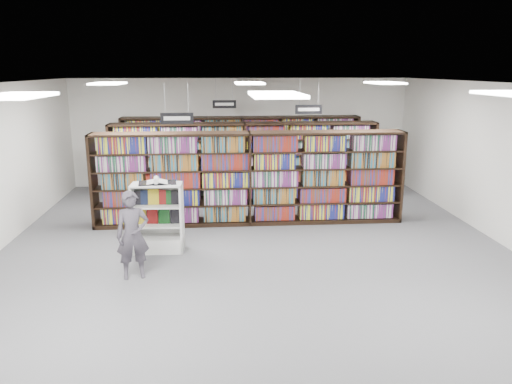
{
  "coord_description": "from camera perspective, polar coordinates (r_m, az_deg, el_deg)",
  "views": [
    {
      "loc": [
        -0.71,
        -9.01,
        3.46
      ],
      "look_at": [
        0.03,
        0.5,
        1.1
      ],
      "focal_mm": 35.0,
      "sensor_mm": 36.0,
      "label": 1
    }
  ],
  "objects": [
    {
      "name": "aisle_sign_center",
      "position": [
        14.05,
        -3.64,
        10.07
      ],
      "size": [
        0.65,
        0.02,
        0.8
      ],
      "color": "#B2B2B7",
      "rests_on": "ceiling"
    },
    {
      "name": "troffer_front_center",
      "position": [
        6.06,
        2.31,
        11.04
      ],
      "size": [
        0.6,
        1.2,
        0.04
      ],
      "primitive_type": "cube",
      "color": "white",
      "rests_on": "ceiling"
    },
    {
      "name": "open_book",
      "position": [
        9.67,
        -11.25,
        1.18
      ],
      "size": [
        0.74,
        0.48,
        0.13
      ],
      "rotation": [
        0.0,
        0.0,
        0.11
      ],
      "color": "black",
      "rests_on": "endcap_display"
    },
    {
      "name": "shopper",
      "position": [
        8.63,
        -13.92,
        -4.81
      ],
      "size": [
        0.62,
        0.48,
        1.51
      ],
      "primitive_type": "imported",
      "rotation": [
        0.0,
        0.0,
        0.25
      ],
      "color": "#45404A",
      "rests_on": "floor"
    },
    {
      "name": "troffer_front_left",
      "position": [
        6.44,
        -25.68,
        9.88
      ],
      "size": [
        0.6,
        1.2,
        0.04
      ],
      "primitive_type": "cube",
      "color": "white",
      "rests_on": "ceiling"
    },
    {
      "name": "troffer_back_center",
      "position": [
        11.04,
        -0.78,
        12.33
      ],
      "size": [
        0.6,
        1.2,
        0.04
      ],
      "primitive_type": "cube",
      "color": "white",
      "rests_on": "ceiling"
    },
    {
      "name": "floor",
      "position": [
        9.68,
        0.05,
        -7.05
      ],
      "size": [
        12.0,
        12.0,
        0.0
      ],
      "primitive_type": "plane",
      "color": "#4F4E53",
      "rests_on": "ground"
    },
    {
      "name": "bookshelf_row_far",
      "position": [
        14.93,
        -1.67,
        4.59
      ],
      "size": [
        7.0,
        0.6,
        2.1
      ],
      "color": "black",
      "rests_on": "floor"
    },
    {
      "name": "endcap_display",
      "position": [
        9.89,
        -11.06,
        -3.99
      ],
      "size": [
        0.98,
        0.51,
        1.35
      ],
      "rotation": [
        0.0,
        0.0,
        -0.03
      ],
      "color": "white",
      "rests_on": "floor"
    },
    {
      "name": "troffer_back_right",
      "position": [
        11.63,
        14.48,
        11.98
      ],
      "size": [
        0.6,
        1.2,
        0.04
      ],
      "primitive_type": "cube",
      "color": "white",
      "rests_on": "ceiling"
    },
    {
      "name": "troffer_back_left",
      "position": [
        11.25,
        -16.55,
        11.8
      ],
      "size": [
        0.6,
        1.2,
        0.04
      ],
      "primitive_type": "cube",
      "color": "white",
      "rests_on": "ceiling"
    },
    {
      "name": "wall_front",
      "position": [
        3.61,
        7.86,
        -17.25
      ],
      "size": [
        10.0,
        0.1,
        3.2
      ],
      "primitive_type": "cube",
      "color": "white",
      "rests_on": "ground"
    },
    {
      "name": "bookshelf_row_near",
      "position": [
        11.3,
        -0.75,
        1.57
      ],
      "size": [
        7.0,
        0.6,
        2.1
      ],
      "color": "black",
      "rests_on": "floor"
    },
    {
      "name": "aisle_sign_left",
      "position": [
        10.09,
        -9.02,
        8.44
      ],
      "size": [
        0.65,
        0.02,
        0.8
      ],
      "color": "#B2B2B7",
      "rests_on": "ceiling"
    },
    {
      "name": "bookshelf_row_mid",
      "position": [
        13.26,
        -1.31,
        3.41
      ],
      "size": [
        7.0,
        0.6,
        2.1
      ],
      "color": "black",
      "rests_on": "floor"
    },
    {
      "name": "aisle_sign_right",
      "position": [
        12.25,
        6.04,
        9.47
      ],
      "size": [
        0.65,
        0.02,
        0.8
      ],
      "color": "#B2B2B7",
      "rests_on": "ceiling"
    },
    {
      "name": "ceiling",
      "position": [
        9.05,
        0.05,
        12.24
      ],
      "size": [
        10.0,
        12.0,
        0.1
      ],
      "primitive_type": "cube",
      "color": "white",
      "rests_on": "wall_back"
    },
    {
      "name": "wall_back",
      "position": [
        15.15,
        -1.74,
        6.83
      ],
      "size": [
        10.0,
        0.1,
        3.2
      ],
      "primitive_type": "cube",
      "color": "white",
      "rests_on": "ground"
    }
  ]
}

